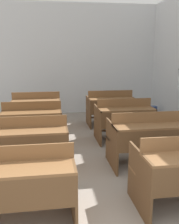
% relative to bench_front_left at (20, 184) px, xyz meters
% --- Properties ---
extents(wall_back, '(5.78, 0.06, 3.18)m').
position_rel_bench_front_left_xyz_m(wall_back, '(0.69, 5.29, 1.12)').
color(wall_back, silver).
rests_on(wall_back, ground_plane).
extents(bench_front_left, '(1.12, 0.76, 0.88)m').
position_rel_bench_front_left_xyz_m(bench_front_left, '(0.00, 0.00, 0.00)').
color(bench_front_left, brown).
rests_on(bench_front_left, ground_plane).
extents(bench_second_left, '(1.12, 0.76, 0.88)m').
position_rel_bench_front_left_xyz_m(bench_second_left, '(0.01, 1.25, 0.00)').
color(bench_second_left, brown).
rests_on(bench_second_left, ground_plane).
extents(bench_second_right, '(1.12, 0.76, 0.88)m').
position_rel_bench_front_left_xyz_m(bench_second_right, '(1.82, 1.25, 0.00)').
color(bench_second_right, brown).
rests_on(bench_second_right, ground_plane).
extents(bench_third_left, '(1.12, 0.76, 0.88)m').
position_rel_bench_front_left_xyz_m(bench_third_left, '(-0.02, 2.47, 0.00)').
color(bench_third_left, '#54371F').
rests_on(bench_third_left, ground_plane).
extents(bench_third_right, '(1.12, 0.76, 0.88)m').
position_rel_bench_front_left_xyz_m(bench_third_right, '(1.83, 2.49, 0.00)').
color(bench_third_right, brown).
rests_on(bench_third_right, ground_plane).
extents(bench_back_left, '(1.12, 0.76, 0.88)m').
position_rel_bench_front_left_xyz_m(bench_back_left, '(0.01, 3.71, 0.00)').
color(bench_back_left, brown).
rests_on(bench_back_left, ground_plane).
extents(bench_back_right, '(1.12, 0.76, 0.88)m').
position_rel_bench_front_left_xyz_m(bench_back_right, '(1.82, 3.69, 0.00)').
color(bench_back_right, brown).
rests_on(bench_back_right, ground_plane).
extents(wastepaper_bin, '(0.22, 0.22, 0.29)m').
position_rel_bench_front_left_xyz_m(wastepaper_bin, '(3.27, 4.45, -0.32)').
color(wastepaper_bin, '#33477A').
rests_on(wastepaper_bin, ground_plane).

